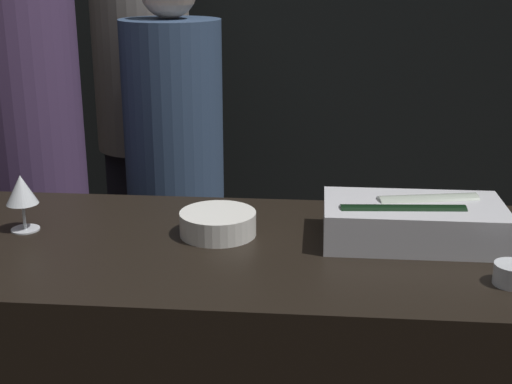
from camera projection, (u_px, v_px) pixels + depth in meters
name	position (u px, v px, depth m)	size (l,w,h in m)	color
wall_back_chalkboard	(293.00, 11.00, 3.52)	(6.40, 0.06, 2.80)	black
ice_bin_with_bottles	(413.00, 221.00, 1.70)	(0.42, 0.23, 0.11)	silver
bowl_white	(218.00, 223.00, 1.75)	(0.19, 0.19, 0.06)	silver
wine_glass	(21.00, 191.00, 1.75)	(0.08, 0.08, 0.14)	silver
candle_votive	(512.00, 274.00, 1.48)	(0.08, 0.08, 0.05)	silver
person_in_hoodie	(30.00, 151.00, 2.49)	(0.38, 0.38, 1.79)	black
person_blond_tee	(175.00, 157.00, 2.77)	(0.38, 0.38, 1.64)	black
person_grey_polo	(144.00, 111.00, 3.14)	(0.42, 0.42, 1.81)	black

